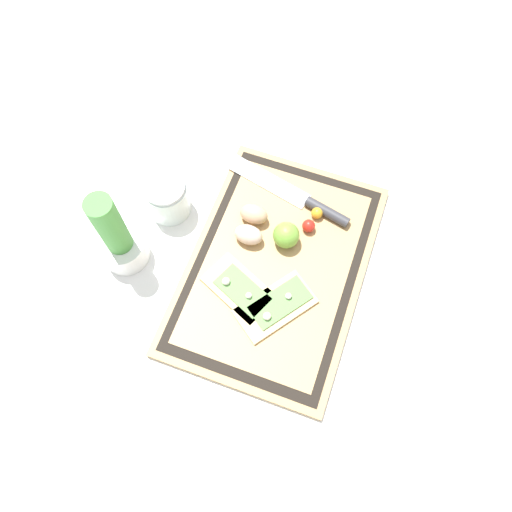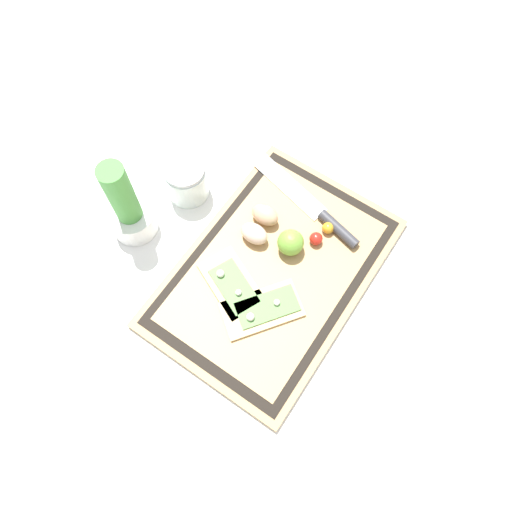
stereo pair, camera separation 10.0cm
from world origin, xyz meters
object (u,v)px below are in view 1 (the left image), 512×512
Objects in this scene: lime at (285,235)px; cherry_tomato_red at (309,226)px; knife at (307,202)px; egg_brown at (254,214)px; cherry_tomato_yellow at (317,213)px; pizza_slice_near at (276,306)px; egg_pink at (248,235)px; pizza_slice_far at (239,289)px; sauce_jar at (168,199)px; herb_pot at (118,240)px.

cherry_tomato_red is (0.04, -0.04, -0.01)m from lime.
egg_brown is (-0.07, 0.09, 0.01)m from knife.
cherry_tomato_red is 1.11× the size of cherry_tomato_yellow.
cherry_tomato_red reaches higher than pizza_slice_near.
egg_pink is 2.42× the size of cherry_tomato_yellow.
egg_brown is 2.42× the size of cherry_tomato_yellow.
pizza_slice_near and cherry_tomato_yellow have the same top height.
pizza_slice_far is 0.54× the size of knife.
pizza_slice_near is 0.22m from cherry_tomato_yellow.
sauce_jar is at bearing 58.02° from pizza_slice_far.
lime is (-0.03, -0.08, 0.01)m from egg_brown.
herb_pot is (-0.24, 0.32, 0.05)m from knife.
knife is 0.10m from lime.
herb_pot is (-0.00, 0.25, 0.05)m from pizza_slice_far.
herb_pot is at bearing 126.60° from knife.
sauce_jar is at bearing 98.44° from cherry_tomato_red.
egg_brown reaches higher than pizza_slice_near.
egg_pink is at bearing -63.62° from herb_pot.
herb_pot reaches higher than pizza_slice_far.
sauce_jar is at bearing -16.46° from herb_pot.
pizza_slice_far is 0.11m from egg_pink.
egg_pink reaches higher than cherry_tomato_yellow.
pizza_slice_far is at bearing 163.83° from knife.
lime is at bearing 169.68° from knife.
lime is (0.14, 0.03, 0.02)m from pizza_slice_near.
lime is 1.99× the size of cherry_tomato_red.
egg_pink is 0.65× the size of sauce_jar.
cherry_tomato_red is 0.13× the size of herb_pot.
knife is 0.40m from herb_pot.
pizza_slice_near is 0.16m from egg_pink.
egg_pink is at bearing 40.46° from pizza_slice_near.
egg_brown reaches higher than pizza_slice_far.
herb_pot is at bearing 90.58° from pizza_slice_far.
herb_pot is (-0.21, 0.35, 0.05)m from cherry_tomato_yellow.
cherry_tomato_yellow is 0.41m from herb_pot.
pizza_slice_near is 0.18m from cherry_tomato_red.
lime reaches higher than cherry_tomato_red.
egg_pink is at bearing 107.39° from lime.
sauce_jar is (-0.00, 0.26, -0.01)m from lime.
knife is 5.44× the size of lime.
egg_brown is at bearing 98.13° from cherry_tomato_red.
sauce_jar is (-0.08, 0.31, 0.01)m from cherry_tomato_yellow.
cherry_tomato_red is at bearing -62.22° from herb_pot.
herb_pot is at bearing 125.96° from egg_brown.
lime is at bearing -65.63° from herb_pot.
cherry_tomato_yellow is at bearing -58.29° from herb_pot.
egg_pink is 2.17× the size of cherry_tomato_red.
sauce_jar reaches higher than pizza_slice_far.
lime is 0.09m from cherry_tomato_yellow.
cherry_tomato_red is at bearing -26.71° from pizza_slice_far.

